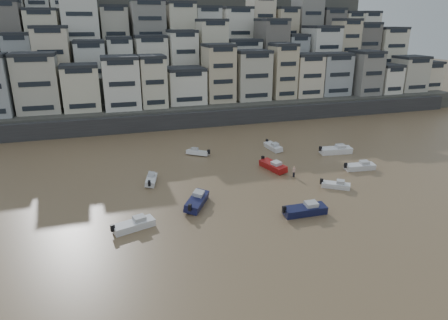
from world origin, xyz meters
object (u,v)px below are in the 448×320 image
object	(u,v)px
boat_f	(151,179)
boat_h	(198,152)
boat_a	(305,208)
boat_b	(336,184)
boat_c	(197,200)
boat_j	(134,224)
boat_g	(336,149)
boat_e	(273,165)
boat_i	(273,146)
boat_d	(360,165)
person_pink	(294,172)

from	to	relation	value
boat_f	boat_h	world-z (taller)	boat_f
boat_a	boat_b	bearing A→B (deg)	37.71
boat_c	boat_j	size ratio (longest dim) A/B	1.17
boat_h	boat_j	size ratio (longest dim) A/B	0.86
boat_g	boat_h	distance (m)	24.99
boat_a	boat_e	world-z (taller)	boat_a
boat_j	boat_i	bearing A→B (deg)	22.24
boat_b	boat_d	world-z (taller)	boat_d
boat_b	boat_h	world-z (taller)	boat_h
boat_g	boat_i	xyz separation A→B (m)	(-9.86, 5.58, -0.15)
boat_c	boat_h	world-z (taller)	boat_c
boat_e	boat_g	xyz separation A→B (m)	(14.23, 4.16, 0.05)
boat_b	boat_e	bearing A→B (deg)	155.12
boat_b	boat_i	xyz separation A→B (m)	(-1.18, 19.43, 0.13)
boat_b	boat_g	bearing A→B (deg)	93.22
boat_d	boat_f	world-z (taller)	boat_d
boat_a	boat_c	world-z (taller)	boat_c
boat_f	boat_g	distance (m)	34.04
boat_d	person_pink	world-z (taller)	person_pink
boat_i	person_pink	size ratio (longest dim) A/B	3.03
boat_c	boat_i	xyz separation A→B (m)	(19.32, 19.17, -0.12)
boat_j	person_pink	xyz separation A→B (m)	(25.05, 9.26, 0.15)
boat_e	person_pink	size ratio (longest dim) A/B	3.41
boat_a	boat_g	distance (m)	26.23
boat_a	boat_b	size ratio (longest dim) A/B	1.38
boat_a	boat_h	bearing A→B (deg)	106.05
boat_e	boat_h	distance (m)	14.67
boat_d	boat_i	bearing A→B (deg)	128.25
boat_d	person_pink	distance (m)	11.64
boat_e	boat_j	distance (m)	26.86
boat_d	boat_h	size ratio (longest dim) A/B	1.19
boat_d	boat_f	size ratio (longest dim) A/B	1.13
boat_a	boat_h	distance (m)	27.63
boat_b	boat_c	xyz separation A→B (m)	(-20.51, 0.26, 0.25)
boat_g	boat_j	distance (m)	41.42
boat_j	boat_c	bearing A→B (deg)	7.13
boat_f	boat_h	bearing A→B (deg)	-28.50
boat_a	boat_f	distance (m)	23.23
boat_g	person_pink	xyz separation A→B (m)	(-12.53, -8.16, 0.01)
boat_e	boat_j	bearing A→B (deg)	-73.90
boat_b	boat_i	distance (m)	19.46
boat_b	boat_j	size ratio (longest dim) A/B	0.82
boat_c	person_pink	world-z (taller)	person_pink
boat_e	boat_f	bearing A→B (deg)	-104.04
boat_e	boat_g	distance (m)	14.82
boat_b	boat_f	world-z (taller)	boat_f
boat_a	boat_e	distance (m)	16.06
boat_a	person_pink	size ratio (longest dim) A/B	3.44
boat_a	boat_h	xyz separation A→B (m)	(-7.09, 26.70, -0.20)
boat_g	boat_j	bearing A→B (deg)	-148.61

